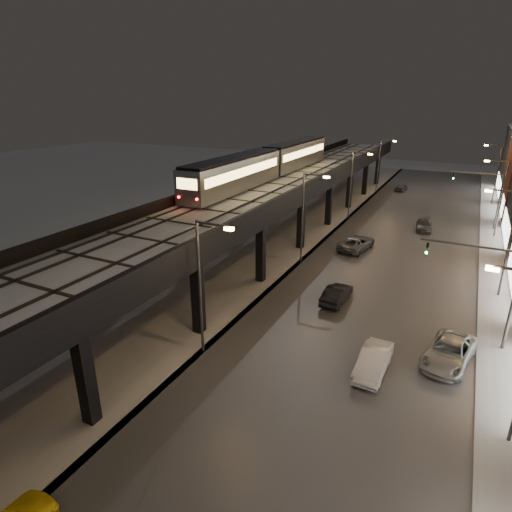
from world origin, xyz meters
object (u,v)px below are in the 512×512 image
at_px(car_onc_silver, 373,362).
at_px(car_onc_white, 424,225).
at_px(subway_train, 269,162).
at_px(car_near_white, 337,295).
at_px(car_far_white, 401,187).
at_px(car_onc_dark, 449,353).
at_px(car_mid_silver, 356,243).

distance_m(car_onc_silver, car_onc_white, 32.25).
height_order(subway_train, car_near_white, subway_train).
bearing_deg(car_far_white, car_onc_white, 110.15).
relative_size(car_near_white, car_onc_dark, 0.79).
bearing_deg(subway_train, car_onc_silver, -53.04).
height_order(car_onc_silver, car_onc_dark, car_onc_dark).
bearing_deg(car_near_white, car_onc_silver, 122.74).
relative_size(car_near_white, car_onc_silver, 0.95).
bearing_deg(car_onc_dark, subway_train, 147.01).
bearing_deg(subway_train, car_onc_dark, -43.59).
bearing_deg(car_onc_silver, car_mid_silver, 108.39).
bearing_deg(car_onc_white, subway_train, -162.57).
relative_size(car_mid_silver, car_onc_silver, 1.23).
bearing_deg(car_mid_silver, car_onc_white, -108.68).
distance_m(car_near_white, car_onc_silver, 9.39).
bearing_deg(car_onc_white, car_onc_dark, -87.51).
xyz_separation_m(car_onc_dark, car_onc_white, (-4.69, 29.17, -0.11)).
xyz_separation_m(car_near_white, car_onc_dark, (8.73, -5.06, 0.04)).
distance_m(car_onc_silver, car_onc_dark, 5.07).
bearing_deg(car_mid_silver, subway_train, -4.81).
bearing_deg(car_onc_white, car_far_white, 98.80).
xyz_separation_m(car_near_white, car_onc_white, (4.04, 24.11, -0.07)).
distance_m(subway_train, car_far_white, 33.70).
relative_size(subway_train, car_onc_white, 7.83).
relative_size(car_onc_dark, car_onc_white, 1.23).
height_order(car_far_white, car_onc_white, car_far_white).
bearing_deg(car_onc_dark, car_onc_silver, -132.11).
relative_size(car_near_white, car_onc_white, 0.97).
height_order(car_near_white, car_onc_white, car_near_white).
bearing_deg(car_onc_silver, subway_train, 128.67).
height_order(car_onc_dark, car_onc_white, car_onc_dark).
xyz_separation_m(subway_train, car_onc_silver, (18.32, -24.35, -7.56)).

